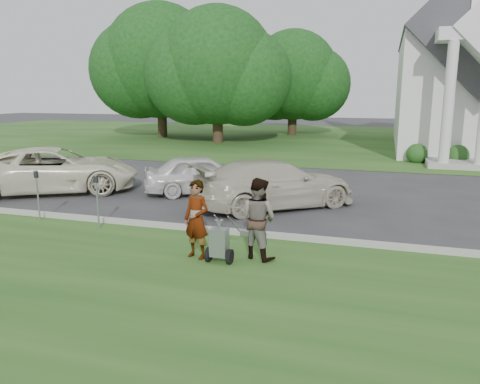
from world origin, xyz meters
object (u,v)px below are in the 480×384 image
at_px(tree_left, 217,71).
at_px(person_left, 197,220).
at_px(car_c, 274,184).
at_px(striping_cart, 219,243).
at_px(car_a, 55,170).
at_px(tree_far, 160,67).
at_px(person_right, 258,219).
at_px(parking_meter_near, 97,195).
at_px(church, 476,55).
at_px(tree_back, 293,79).
at_px(car_b, 202,174).
at_px(parking_meter_far, 37,190).

xyz_separation_m(tree_left, person_left, (7.99, -23.35, -4.23)).
relative_size(person_left, car_c, 0.33).
relative_size(striping_cart, car_a, 0.19).
height_order(tree_far, person_right, tree_far).
xyz_separation_m(tree_left, parking_meter_near, (4.55, -22.02, -4.17)).
height_order(church, tree_back, church).
relative_size(parking_meter_near, car_b, 0.36).
bearing_deg(car_c, church, -64.09).
bearing_deg(striping_cart, person_left, 167.22).
distance_m(person_right, car_c, 4.82).
bearing_deg(car_b, parking_meter_far, 118.88).
bearing_deg(church, person_right, -107.77).
distance_m(tree_left, car_c, 20.56).
relative_size(tree_far, tree_back, 1.21).
distance_m(tree_back, car_a, 26.83).
bearing_deg(tree_left, parking_meter_near, -78.31).
relative_size(car_a, car_b, 1.43).
bearing_deg(person_left, church, 86.53).
xyz_separation_m(church, person_right, (-7.72, -24.08, -5.03)).
xyz_separation_m(parking_meter_near, car_a, (-4.34, 3.74, -0.11)).
distance_m(striping_cart, car_b, 7.24).
bearing_deg(tree_left, tree_far, 153.44).
height_order(parking_meter_far, car_a, car_a).
distance_m(tree_back, car_b, 25.29).
xyz_separation_m(tree_back, person_left, (3.99, -31.35, -3.85)).
height_order(tree_left, parking_meter_near, tree_left).
xyz_separation_m(tree_left, striping_cart, (8.57, -23.49, -4.66)).
distance_m(car_a, car_c, 8.33).
distance_m(car_a, car_b, 5.50).
distance_m(parking_meter_near, car_b, 5.20).
bearing_deg(car_c, tree_left, -15.25).
bearing_deg(parking_meter_far, tree_left, 96.47).
height_order(tree_left, person_left, tree_left).
height_order(tree_left, parking_meter_far, tree_left).
bearing_deg(person_left, car_a, 163.64).
height_order(church, car_b, church).
bearing_deg(car_b, parking_meter_near, 139.75).
bearing_deg(tree_far, person_right, -59.49).
xyz_separation_m(tree_left, person_right, (9.29, -22.95, -4.20)).
bearing_deg(parking_meter_far, car_c, 31.12).
bearing_deg(striping_cart, parking_meter_near, 160.32).
bearing_deg(parking_meter_near, tree_left, 101.69).
bearing_deg(tree_left, church, 3.79).
bearing_deg(tree_left, car_a, -89.32).
distance_m(tree_far, person_right, 30.50).
bearing_deg(tree_far, person_left, -62.03).
bearing_deg(car_b, tree_back, -25.66).
relative_size(parking_meter_near, car_a, 0.25).
bearing_deg(car_a, person_right, -147.33).
relative_size(tree_far, parking_meter_far, 7.85).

